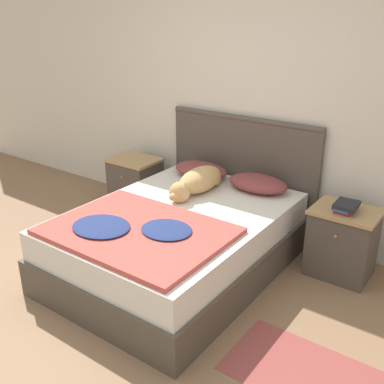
# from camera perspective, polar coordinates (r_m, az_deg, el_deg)

# --- Properties ---
(ground_plane) EXTENTS (16.00, 16.00, 0.00)m
(ground_plane) POSITION_cam_1_polar(r_m,az_deg,el_deg) (3.24, -12.90, -17.48)
(ground_plane) COLOR #896647
(wall_back) EXTENTS (9.00, 0.06, 2.55)m
(wall_back) POSITION_cam_1_polar(r_m,az_deg,el_deg) (4.26, 7.63, 11.65)
(wall_back) COLOR beige
(wall_back) RESTS_ON ground_plane
(bed) EXTENTS (1.48, 2.00, 0.53)m
(bed) POSITION_cam_1_polar(r_m,az_deg,el_deg) (3.73, -1.80, -6.23)
(bed) COLOR #4C4238
(bed) RESTS_ON ground_plane
(headboard) EXTENTS (1.56, 0.06, 1.13)m
(headboard) POSITION_cam_1_polar(r_m,az_deg,el_deg) (4.39, 6.29, 2.69)
(headboard) COLOR #4C4238
(headboard) RESTS_ON ground_plane
(nightstand_left) EXTENTS (0.51, 0.42, 0.58)m
(nightstand_left) POSITION_cam_1_polar(r_m,az_deg,el_deg) (4.89, -7.18, 1.02)
(nightstand_left) COLOR #4C4238
(nightstand_left) RESTS_ON ground_plane
(nightstand_right) EXTENTS (0.51, 0.42, 0.58)m
(nightstand_right) POSITION_cam_1_polar(r_m,az_deg,el_deg) (3.85, 18.50, -6.06)
(nightstand_right) COLOR #4C4238
(nightstand_right) RESTS_ON ground_plane
(pillow_left) EXTENTS (0.55, 0.35, 0.14)m
(pillow_left) POSITION_cam_1_polar(r_m,az_deg,el_deg) (4.34, 1.12, 2.83)
(pillow_left) COLOR brown
(pillow_left) RESTS_ON bed
(pillow_right) EXTENTS (0.55, 0.35, 0.14)m
(pillow_right) POSITION_cam_1_polar(r_m,az_deg,el_deg) (4.04, 8.34, 1.11)
(pillow_right) COLOR brown
(pillow_right) RESTS_ON bed
(quilt) EXTENTS (1.28, 0.95, 0.07)m
(quilt) POSITION_cam_1_polar(r_m,az_deg,el_deg) (3.28, -7.14, -4.85)
(quilt) COLOR #BC4C42
(quilt) RESTS_ON bed
(dog) EXTENTS (0.26, 0.77, 0.22)m
(dog) POSITION_cam_1_polar(r_m,az_deg,el_deg) (3.94, 0.70, 1.33)
(dog) COLOR tan
(dog) RESTS_ON bed
(book_stack) EXTENTS (0.18, 0.24, 0.07)m
(book_stack) POSITION_cam_1_polar(r_m,az_deg,el_deg) (3.69, 18.95, -1.74)
(book_stack) COLOR #AD2D28
(book_stack) RESTS_ON nightstand_right
(rug) EXTENTS (1.17, 0.58, 0.00)m
(rug) POSITION_cam_1_polar(r_m,az_deg,el_deg) (2.97, 16.34, -22.10)
(rug) COLOR #93423D
(rug) RESTS_ON ground_plane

